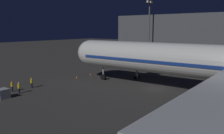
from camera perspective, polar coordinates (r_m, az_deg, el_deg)
name	(u,v)px	position (r m, az deg, el deg)	size (l,w,h in m)	color
ground_plane	(156,88)	(43.34, 10.43, -5.01)	(320.00, 320.00, 0.00)	#383533
jet_bridge	(151,51)	(55.45, 9.27, 3.79)	(20.73, 3.40, 6.97)	#9E9E99
apron_floodlight_mast	(149,28)	(71.71, 8.83, 9.14)	(2.90, 0.50, 18.39)	#59595E
baggage_container_near_belt	(2,94)	(40.05, -24.64, -5.79)	(1.66, 1.71, 1.47)	#B7BABF
ground_crew_near_nose_gear	(12,86)	(43.62, -22.71, -4.17)	(0.40, 0.40, 1.77)	black
ground_crew_by_belt_loader	(32,82)	(45.04, -18.61, -3.48)	(0.40, 0.40, 1.85)	black
ground_crew_marshaller_fwd	(19,87)	(41.88, -21.29, -4.55)	(0.40, 0.40, 1.86)	black
traffic_cone_nose_port	(91,74)	(54.75, -5.14, -1.66)	(0.36, 0.36, 0.55)	orange
traffic_cone_nose_starboard	(77,77)	(51.62, -8.40, -2.37)	(0.36, 0.36, 0.55)	orange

